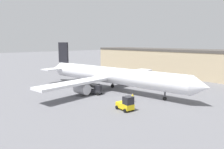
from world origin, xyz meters
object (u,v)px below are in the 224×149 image
object	(u,v)px
belt_loader_truck	(96,90)
airplane	(109,75)
baggage_tug	(126,104)
ground_crew_worker	(133,98)

from	to	relation	value
belt_loader_truck	airplane	bearing A→B (deg)	79.42
baggage_tug	belt_loader_truck	world-z (taller)	baggage_tug
airplane	baggage_tug	distance (m)	15.77
airplane	belt_loader_truck	xyz separation A→B (m)	(1.30, -4.84, -2.50)
ground_crew_worker	belt_loader_truck	world-z (taller)	belt_loader_truck
baggage_tug	airplane	bearing A→B (deg)	155.67
ground_crew_worker	belt_loader_truck	bearing A→B (deg)	-16.62
airplane	belt_loader_truck	distance (m)	5.60
airplane	ground_crew_worker	world-z (taller)	airplane
baggage_tug	ground_crew_worker	bearing A→B (deg)	127.04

